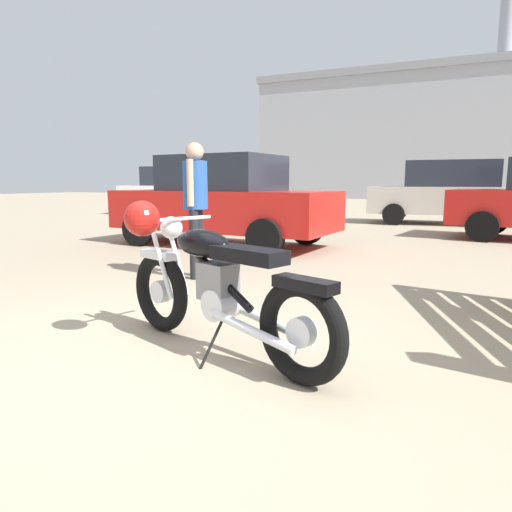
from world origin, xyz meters
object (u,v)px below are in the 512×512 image
bystander (196,196)px  white_estate_far (189,189)px  silver_sedan_mid (444,192)px  vintage_motorcycle (212,284)px  red_hatchback_near (223,201)px

bystander → white_estate_far: 11.58m
bystander → silver_sedan_mid: 9.64m
vintage_motorcycle → white_estate_far: (-7.39, 12.09, 0.45)m
bystander → white_estate_far: (-6.01, 9.89, -0.08)m
bystander → white_estate_far: size_ratio=0.34×
vintage_motorcycle → white_estate_far: white_estate_far is taller
vintage_motorcycle → silver_sedan_mid: silver_sedan_mid is taller
red_hatchback_near → white_estate_far: size_ratio=0.89×
bystander → silver_sedan_mid: silver_sedan_mid is taller
vintage_motorcycle → bystander: 2.65m
bystander → red_hatchback_near: red_hatchback_near is taller
white_estate_far → silver_sedan_mid: bearing=166.9°
silver_sedan_mid → white_estate_far: 8.76m
red_hatchback_near → silver_sedan_mid: 7.44m
bystander → silver_sedan_mid: bearing=-118.3°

